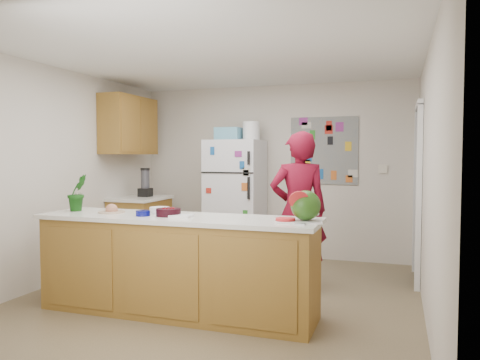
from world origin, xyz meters
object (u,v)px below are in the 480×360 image
(cherry_bowl, at_px, (168,212))
(refrigerator, at_px, (235,200))
(watermelon, at_px, (306,205))
(person, at_px, (299,211))

(cherry_bowl, bearing_deg, refrigerator, 94.28)
(refrigerator, height_order, watermelon, refrigerator)
(refrigerator, relative_size, cherry_bowl, 7.43)
(refrigerator, distance_m, person, 1.69)
(watermelon, height_order, cherry_bowl, watermelon)
(person, xyz_separation_m, watermelon, (0.29, -1.15, 0.19))
(refrigerator, bearing_deg, watermelon, -58.37)
(refrigerator, distance_m, watermelon, 2.79)
(refrigerator, height_order, cherry_bowl, refrigerator)
(person, relative_size, cherry_bowl, 7.62)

